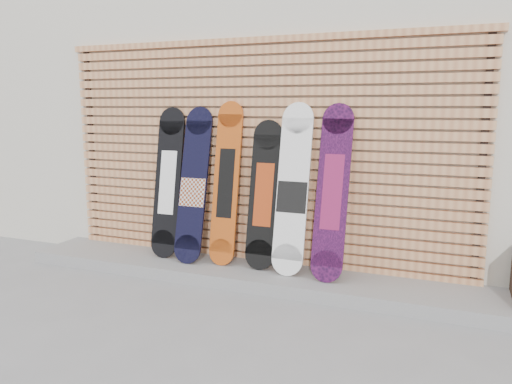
% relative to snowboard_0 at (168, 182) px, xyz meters
% --- Properties ---
extents(ground, '(80.00, 80.00, 0.00)m').
position_rel_snowboard_0_xyz_m(ground, '(1.06, -0.79, -0.88)').
color(ground, gray).
rests_on(ground, ground).
extents(building, '(12.00, 5.00, 3.60)m').
position_rel_snowboard_0_xyz_m(building, '(1.56, 2.71, 0.92)').
color(building, beige).
rests_on(building, ground).
extents(concrete_step, '(4.60, 0.70, 0.12)m').
position_rel_snowboard_0_xyz_m(concrete_step, '(0.91, -0.11, -0.82)').
color(concrete_step, gray).
rests_on(concrete_step, ground).
extents(slat_wall, '(4.26, 0.08, 2.29)m').
position_rel_snowboard_0_xyz_m(slat_wall, '(0.91, 0.18, 0.33)').
color(slat_wall, tan).
rests_on(slat_wall, ground).
extents(snowboard_0, '(0.29, 0.31, 1.52)m').
position_rel_snowboard_0_xyz_m(snowboard_0, '(0.00, 0.00, 0.00)').
color(snowboard_0, black).
rests_on(snowboard_0, concrete_step).
extents(snowboard_1, '(0.29, 0.39, 1.53)m').
position_rel_snowboard_0_xyz_m(snowboard_1, '(0.32, -0.04, -0.01)').
color(snowboard_1, black).
rests_on(snowboard_1, concrete_step).
extents(snowboard_2, '(0.26, 0.31, 1.58)m').
position_rel_snowboard_0_xyz_m(snowboard_2, '(0.66, -0.00, 0.03)').
color(snowboard_2, '#B74B13').
rests_on(snowboard_2, concrete_step).
extents(snowboard_3, '(0.29, 0.31, 1.41)m').
position_rel_snowboard_0_xyz_m(snowboard_3, '(1.05, 0.00, -0.06)').
color(snowboard_3, black).
rests_on(snowboard_3, concrete_step).
extents(snowboard_4, '(0.30, 0.37, 1.57)m').
position_rel_snowboard_0_xyz_m(snowboard_4, '(1.35, -0.03, 0.01)').
color(snowboard_4, white).
rests_on(snowboard_4, concrete_step).
extents(snowboard_5, '(0.29, 0.41, 1.56)m').
position_rel_snowboard_0_xyz_m(snowboard_5, '(1.72, -0.05, 0.02)').
color(snowboard_5, black).
rests_on(snowboard_5, concrete_step).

